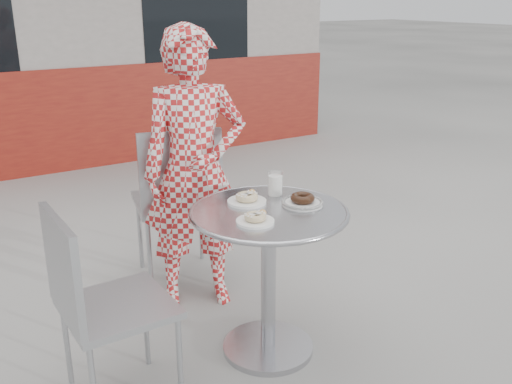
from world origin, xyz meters
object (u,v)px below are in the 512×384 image
milk_cup (275,184)px  seated_person (195,171)px  plate_checker (302,201)px  plate_near (256,219)px  chair_far (177,233)px  bistro_table (269,246)px  chair_left (118,345)px  plate_far (247,199)px

milk_cup → seated_person: bearing=113.5°
seated_person → plate_checker: (0.24, -0.65, -0.01)m
plate_near → milk_cup: bearing=43.6°
chair_far → plate_checker: (0.23, -0.95, 0.45)m
bistro_table → chair_left: 0.79m
chair_left → milk_cup: chair_left is taller
bistro_table → plate_near: size_ratio=4.48×
seated_person → milk_cup: size_ratio=13.08×
plate_far → chair_left: bearing=-170.1°
plate_far → milk_cup: bearing=7.4°
chair_far → chair_left: 1.14m
seated_person → plate_far: 0.49m
plate_near → plate_checker: plate_checker is taller
plate_near → bistro_table: bearing=36.1°
bistro_table → milk_cup: size_ratio=6.31×
bistro_table → milk_cup: milk_cup is taller
plate_checker → plate_far: bearing=143.0°
chair_far → chair_left: chair_far is taller
chair_far → plate_near: size_ratio=5.90×
bistro_table → seated_person: bearing=96.1°
seated_person → plate_checker: size_ratio=7.85×
milk_cup → plate_checker: bearing=-78.9°
chair_far → milk_cup: bearing=116.6°
plate_checker → chair_left: bearing=177.9°
bistro_table → seated_person: size_ratio=0.48×
chair_left → seated_person: bearing=-48.9°
seated_person → plate_near: bearing=-76.9°
chair_far → seated_person: seated_person is taller
plate_near → plate_checker: 0.31m
chair_far → chair_left: bearing=66.0°
bistro_table → plate_far: size_ratio=4.03×
bistro_table → plate_near: bearing=-143.9°
chair_far → seated_person: (-0.01, -0.30, 0.47)m
plate_far → plate_near: plate_far is taller
seated_person → plate_checker: seated_person is taller
plate_far → plate_checker: (0.21, -0.16, -0.00)m
chair_left → plate_far: bearing=-81.9°
plate_near → milk_cup: (0.27, 0.25, 0.04)m
bistro_table → plate_checker: size_ratio=3.79×
chair_left → seated_person: 1.03m
plate_far → plate_near: (-0.09, -0.23, -0.00)m
plate_near → chair_far: bearing=86.1°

